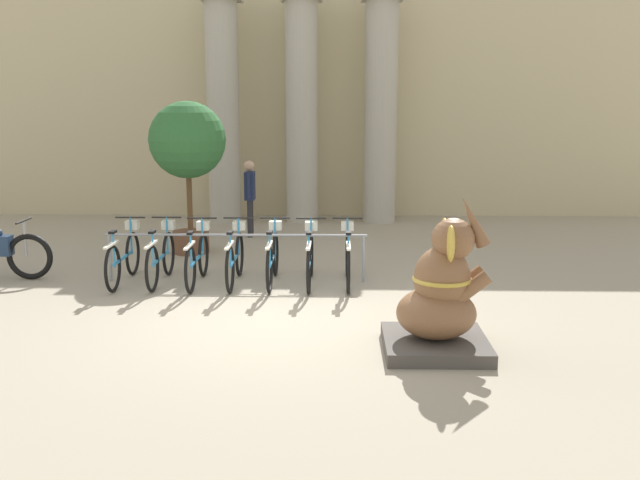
% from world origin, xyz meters
% --- Properties ---
extents(ground_plane, '(60.00, 60.00, 0.00)m').
position_xyz_m(ground_plane, '(0.00, 0.00, 0.00)').
color(ground_plane, '#9E937F').
extents(building_facade, '(20.00, 0.20, 6.00)m').
position_xyz_m(building_facade, '(0.00, 8.60, 3.00)').
color(building_facade, '#C6B78E').
rests_on(building_facade, ground_plane).
extents(column_left, '(0.93, 0.93, 5.16)m').
position_xyz_m(column_left, '(-1.81, 7.60, 2.62)').
color(column_left, '#ADA899').
rests_on(column_left, ground_plane).
extents(column_middle, '(0.93, 0.93, 5.16)m').
position_xyz_m(column_middle, '(0.00, 7.60, 2.62)').
color(column_middle, '#ADA899').
rests_on(column_middle, ground_plane).
extents(column_right, '(0.93, 0.93, 5.16)m').
position_xyz_m(column_right, '(1.81, 7.60, 2.62)').
color(column_right, '#ADA899').
rests_on(column_right, ground_plane).
extents(bike_rack, '(4.12, 0.05, 0.77)m').
position_xyz_m(bike_rack, '(-0.77, 1.95, 0.61)').
color(bike_rack, gray).
rests_on(bike_rack, ground_plane).
extents(bicycle_0, '(0.48, 1.77, 0.98)m').
position_xyz_m(bicycle_0, '(-2.53, 1.84, 0.41)').
color(bicycle_0, black).
rests_on(bicycle_0, ground_plane).
extents(bicycle_1, '(0.48, 1.77, 0.98)m').
position_xyz_m(bicycle_1, '(-1.94, 1.87, 0.41)').
color(bicycle_1, black).
rests_on(bicycle_1, ground_plane).
extents(bicycle_2, '(0.48, 1.77, 0.98)m').
position_xyz_m(bicycle_2, '(-1.36, 1.81, 0.41)').
color(bicycle_2, black).
rests_on(bicycle_2, ground_plane).
extents(bicycle_3, '(0.48, 1.77, 0.98)m').
position_xyz_m(bicycle_3, '(-0.77, 1.83, 0.41)').
color(bicycle_3, black).
rests_on(bicycle_3, ground_plane).
extents(bicycle_4, '(0.48, 1.77, 0.98)m').
position_xyz_m(bicycle_4, '(-0.19, 1.85, 0.41)').
color(bicycle_4, black).
rests_on(bicycle_4, ground_plane).
extents(bicycle_5, '(0.48, 1.77, 0.98)m').
position_xyz_m(bicycle_5, '(0.40, 1.83, 0.41)').
color(bicycle_5, black).
rests_on(bicycle_5, ground_plane).
extents(bicycle_6, '(0.48, 1.77, 0.98)m').
position_xyz_m(bicycle_6, '(0.99, 1.84, 0.41)').
color(bicycle_6, black).
rests_on(bicycle_6, ground_plane).
extents(elephant_statue, '(1.18, 1.18, 1.82)m').
position_xyz_m(elephant_statue, '(2.00, -1.15, 0.61)').
color(elephant_statue, '#4C4742').
rests_on(elephant_statue, ground_plane).
extents(person_pedestrian, '(0.21, 0.47, 1.59)m').
position_xyz_m(person_pedestrian, '(-1.00, 5.71, 0.95)').
color(person_pedestrian, '#28282D').
rests_on(person_pedestrian, ground_plane).
extents(potted_tree, '(1.41, 1.41, 2.81)m').
position_xyz_m(potted_tree, '(-1.92, 4.08, 1.99)').
color(potted_tree, brown).
rests_on(potted_tree, ground_plane).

